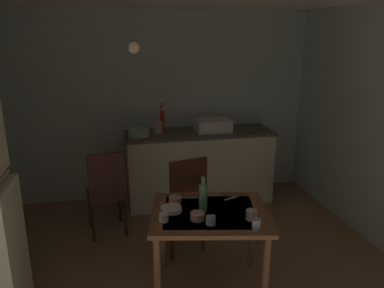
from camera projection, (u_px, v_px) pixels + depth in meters
The scene contains 21 objects.
ground_plane at pixel (170, 279), 3.36m from camera, with size 5.34×5.34×0.00m, color #8D6E50.
wall_back at pixel (146, 107), 4.89m from camera, with size 4.44×0.10×2.43m, color silver.
counter_cabinet at pixel (199, 166), 4.88m from camera, with size 1.87×0.64×0.94m.
sink_basin at pixel (213, 125), 4.76m from camera, with size 0.44×0.34×0.15m.
hand_pump at pixel (162, 120), 4.65m from camera, with size 0.05×0.27×0.39m.
mixing_bowl_counter at pixel (139, 133), 4.53m from camera, with size 0.26×0.26×0.09m, color #ADD1C1.
stoneware_crock at pixel (158, 127), 4.67m from camera, with size 0.12×0.12×0.14m, color beige.
dining_table at pixel (210, 223), 3.08m from camera, with size 1.08×0.95×0.72m.
chair_far_side at pixel (184, 203), 3.67m from camera, with size 0.48×0.48×1.01m.
chair_by_counter at pixel (107, 191), 3.99m from camera, with size 0.45×0.45×0.96m.
serving_bowl_wide at pixel (198, 216), 2.91m from camera, with size 0.11×0.11×0.06m, color tan.
soup_bowl_small at pixel (171, 209), 3.05m from camera, with size 0.17×0.17×0.04m, color white.
sauce_dish at pixel (175, 200), 3.20m from camera, with size 0.11×0.11×0.06m, color tan.
mug_tall at pixel (211, 220), 2.84m from camera, with size 0.08×0.08×0.07m, color #9EB2C6.
mug_dark at pixel (251, 215), 2.91m from camera, with size 0.09×0.09×0.08m, color white.
teacup_cream at pixel (256, 224), 2.75m from camera, with size 0.06×0.06×0.09m, color #9EB2C6.
teacup_mint at pixel (164, 218), 2.89m from camera, with size 0.08×0.08×0.06m, color white.
glass_bottle at pixel (203, 197), 3.02m from camera, with size 0.07×0.07×0.31m.
table_knife at pixel (190, 198), 3.31m from camera, with size 0.21×0.02×0.01m, color silver.
teaspoon_near_bowl at pixel (231, 198), 3.30m from camera, with size 0.14×0.02×0.01m, color beige.
pendant_bulb at pixel (134, 48), 2.63m from camera, with size 0.08×0.08×0.08m, color #F9EFCC.
Camera 1 is at (-0.42, -2.87, 2.10)m, focal length 34.91 mm.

